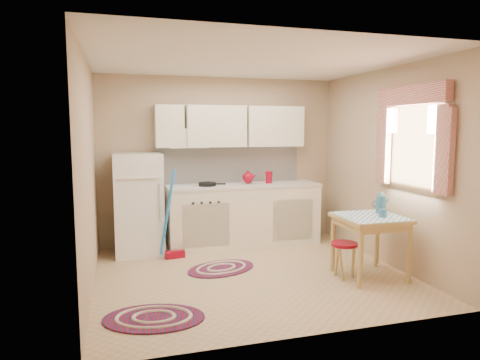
# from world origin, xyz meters

# --- Properties ---
(room_shell) EXTENTS (3.64, 3.60, 2.52)m
(room_shell) POSITION_xyz_m (0.16, 0.24, 1.60)
(room_shell) COLOR tan
(room_shell) RESTS_ON ground
(fridge) EXTENTS (0.65, 0.60, 1.40)m
(fridge) POSITION_xyz_m (-1.24, 1.25, 0.70)
(fridge) COLOR white
(fridge) RESTS_ON ground
(broom) EXTENTS (0.29, 0.15, 1.20)m
(broom) POSITION_xyz_m (-0.80, 0.90, 0.60)
(broom) COLOR blue
(broom) RESTS_ON ground
(base_cabinets) EXTENTS (2.25, 0.60, 0.88)m
(base_cabinets) POSITION_xyz_m (0.28, 1.30, 0.44)
(base_cabinets) COLOR white
(base_cabinets) RESTS_ON ground
(countertop) EXTENTS (2.27, 0.62, 0.04)m
(countertop) POSITION_xyz_m (0.28, 1.30, 0.90)
(countertop) COLOR silver
(countertop) RESTS_ON base_cabinets
(frying_pan) EXTENTS (0.31, 0.31, 0.05)m
(frying_pan) POSITION_xyz_m (-0.27, 1.25, 0.94)
(frying_pan) COLOR black
(frying_pan) RESTS_ON countertop
(red_kettle) EXTENTS (0.24, 0.23, 0.18)m
(red_kettle) POSITION_xyz_m (0.35, 1.30, 1.01)
(red_kettle) COLOR maroon
(red_kettle) RESTS_ON countertop
(red_canister) EXTENTS (0.11, 0.11, 0.16)m
(red_canister) POSITION_xyz_m (0.68, 1.30, 1.00)
(red_canister) COLOR maroon
(red_canister) RESTS_ON countertop
(table) EXTENTS (0.72, 0.72, 0.72)m
(table) POSITION_xyz_m (1.31, -0.45, 0.36)
(table) COLOR tan
(table) RESTS_ON ground
(stool) EXTENTS (0.37, 0.37, 0.42)m
(stool) POSITION_xyz_m (1.00, -0.41, 0.21)
(stool) COLOR maroon
(stool) RESTS_ON ground
(coffee_pot) EXTENTS (0.18, 0.16, 0.28)m
(coffee_pot) POSITION_xyz_m (1.52, -0.33, 0.86)
(coffee_pot) COLOR #2A6082
(coffee_pot) RESTS_ON table
(mug) EXTENTS (0.12, 0.12, 0.10)m
(mug) POSITION_xyz_m (1.40, -0.55, 0.77)
(mug) COLOR #2A6082
(mug) RESTS_ON table
(rug_center) EXTENTS (1.04, 0.86, 0.02)m
(rug_center) POSITION_xyz_m (-0.30, 0.28, 0.01)
(rug_center) COLOR maroon
(rug_center) RESTS_ON ground
(rug_left) EXTENTS (1.05, 0.81, 0.02)m
(rug_left) POSITION_xyz_m (-1.23, -0.91, 0.01)
(rug_left) COLOR maroon
(rug_left) RESTS_ON ground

